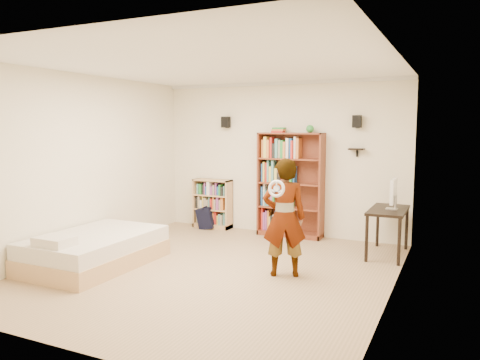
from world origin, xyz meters
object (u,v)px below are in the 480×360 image
object	(u,v)px
low_bookshelf	(213,204)
person	(284,217)
tall_bookshelf	(291,185)
computer_desk	(388,232)
daybed	(95,246)

from	to	relation	value
low_bookshelf	person	world-z (taller)	person
tall_bookshelf	person	world-z (taller)	tall_bookshelf
tall_bookshelf	computer_desk	bearing A→B (deg)	-17.75
tall_bookshelf	low_bookshelf	world-z (taller)	tall_bookshelf
low_bookshelf	daybed	xyz separation A→B (m)	(-0.30, -2.84, -0.18)
computer_desk	daybed	world-z (taller)	computer_desk
tall_bookshelf	person	xyz separation A→B (m)	(0.65, -2.12, -0.14)
low_bookshelf	computer_desk	bearing A→B (deg)	-10.02
computer_desk	person	world-z (taller)	person
low_bookshelf	computer_desk	xyz separation A→B (m)	(3.29, -0.58, -0.11)
tall_bookshelf	daybed	distance (m)	3.43
computer_desk	daybed	bearing A→B (deg)	-147.82
daybed	person	distance (m)	2.66
daybed	person	size ratio (longest dim) A/B	1.23
computer_desk	low_bookshelf	bearing A→B (deg)	169.98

